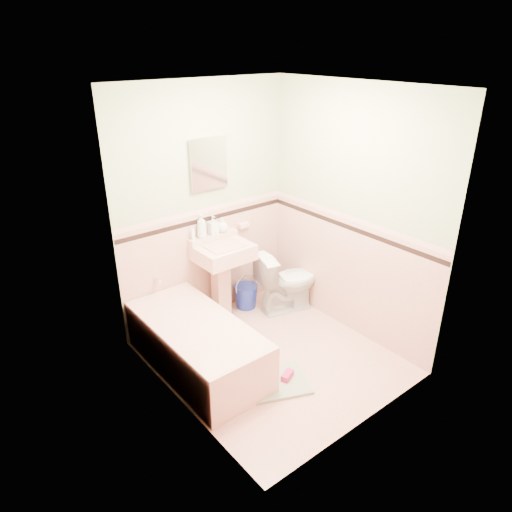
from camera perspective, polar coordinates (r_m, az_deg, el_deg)
floor at (r=4.66m, az=1.96°, el=-12.25°), size 2.20×2.20×0.00m
ceiling at (r=3.74m, az=2.55°, el=20.03°), size 2.20×2.20×0.00m
wall_back at (r=4.87m, az=-6.29°, el=5.96°), size 2.50×0.00×2.50m
wall_front at (r=3.37m, az=14.53°, el=-3.65°), size 2.50×0.00×2.50m
wall_left at (r=3.52m, az=-10.22°, el=-1.89°), size 0.00×2.50×2.50m
wall_right at (r=4.71m, az=11.52°, el=4.95°), size 0.00×2.50×2.50m
wainscot_back at (r=5.10m, az=-5.89°, el=-1.00°), size 2.00×0.00×2.00m
wainscot_front at (r=3.72m, az=13.31°, el=-12.44°), size 2.00×0.00×2.00m
wainscot_left at (r=3.86m, az=-9.34°, el=-10.50°), size 0.00×2.20×2.20m
wainscot_right at (r=4.96m, az=10.80°, el=-2.16°), size 0.00×2.20×2.20m
accent_back at (r=4.90m, az=-6.11°, el=4.46°), size 2.00×0.00×2.00m
accent_front at (r=3.44m, az=14.07°, el=-5.45°), size 2.00×0.00×2.00m
accent_left at (r=3.59m, az=-9.82°, el=-3.67°), size 0.00×2.20×2.20m
accent_right at (r=4.74m, az=11.24°, el=3.43°), size 0.00×2.20×2.20m
cap_back at (r=4.86m, az=-6.16°, el=5.57°), size 2.00×0.00×2.00m
cap_front at (r=3.39m, az=14.24°, el=-3.99°), size 2.00×0.00×2.00m
cap_left at (r=3.54m, az=-9.93°, el=-2.24°), size 0.00×2.20×2.20m
cap_right at (r=4.71m, az=11.34°, el=4.57°), size 0.00×2.20×2.20m
bathtub at (r=4.45m, az=-7.12°, el=-10.90°), size 0.70×1.50×0.45m
tub_faucet at (r=4.79m, az=-11.96°, el=-2.86°), size 0.04×0.12×0.04m
sink at (r=5.03m, az=-3.91°, el=-3.32°), size 0.57×0.48×0.89m
sink_faucet at (r=4.92m, az=-5.01°, el=2.48°), size 0.02×0.02×0.10m
medicine_cabinet at (r=4.74m, az=-5.83°, el=11.14°), size 0.40×0.04×0.50m
soap_dish at (r=5.19m, az=-1.53°, el=3.78°), size 0.13×0.07×0.04m
soap_bottle_left at (r=4.84m, az=-6.65°, el=3.64°), size 0.11×0.11×0.25m
soap_bottle_mid at (r=4.92m, az=-5.25°, el=3.76°), size 0.10×0.10×0.21m
soap_bottle_right at (r=4.98m, az=-4.17°, el=3.81°), size 0.15×0.15×0.16m
tube at (r=4.81m, az=-7.69°, el=2.60°), size 0.04×0.04×0.12m
toilet at (r=5.27m, az=3.82°, el=-3.04°), size 0.77×0.56×0.71m
bucket at (r=5.39m, az=-1.23°, el=-4.92°), size 0.36×0.36×0.27m
bath_mat at (r=4.35m, az=1.56°, el=-15.22°), size 0.82×0.70×0.03m
shoe at (r=4.37m, az=3.84°, el=-14.29°), size 0.16×0.12×0.06m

